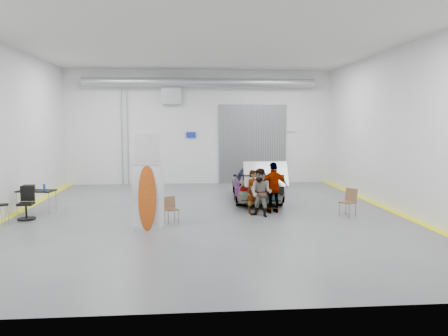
{
  "coord_description": "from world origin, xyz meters",
  "views": [
    {
      "loc": [
        -0.67,
        -15.23,
        3.27
      ],
      "look_at": [
        0.72,
        1.53,
        1.5
      ],
      "focal_mm": 35.0,
      "sensor_mm": 36.0,
      "label": 1
    }
  ],
  "objects": [
    {
      "name": "surfboard_display",
      "position": [
        -1.88,
        -2.1,
        1.3
      ],
      "size": [
        0.91,
        0.29,
        3.22
      ],
      "rotation": [
        0.0,
        0.0,
        -0.06
      ],
      "color": "white",
      "rests_on": "ground"
    },
    {
      "name": "folding_chair_far",
      "position": [
        4.86,
        -0.68,
        0.3
      ],
      "size": [
        0.63,
        0.74,
        0.97
      ],
      "rotation": [
        0.0,
        0.0,
        -0.94
      ],
      "color": "brown",
      "rests_on": "ground"
    },
    {
      "name": "person_b",
      "position": [
        1.85,
        -0.5,
        0.84
      ],
      "size": [
        1.04,
        0.99,
        1.69
      ],
      "primitive_type": "imported",
      "rotation": [
        0.0,
        0.0,
        -0.61
      ],
      "color": "teal",
      "rests_on": "ground"
    },
    {
      "name": "trunk_lid",
      "position": [
        2.21,
        0.69,
        1.43
      ],
      "size": [
        1.64,
        1.0,
        0.04
      ],
      "primitive_type": "cube",
      "color": "silver",
      "rests_on": "sedan_car"
    },
    {
      "name": "person_c",
      "position": [
        2.41,
        0.14,
        0.92
      ],
      "size": [
        1.13,
        0.63,
        1.84
      ],
      "primitive_type": "imported",
      "rotation": [
        0.0,
        0.0,
        3.33
      ],
      "color": "olive",
      "rests_on": "ground"
    },
    {
      "name": "folding_chair_near",
      "position": [
        -1.22,
        -1.1,
        0.26
      ],
      "size": [
        0.51,
        0.55,
        0.84
      ],
      "rotation": [
        0.0,
        0.0,
        0.39
      ],
      "color": "brown",
      "rests_on": "ground"
    },
    {
      "name": "sedan_car",
      "position": [
        2.21,
        2.86,
        0.7
      ],
      "size": [
        2.34,
        4.99,
        1.41
      ],
      "primitive_type": "imported",
      "rotation": [
        0.0,
        0.0,
        3.06
      ],
      "color": "white",
      "rests_on": "ground"
    },
    {
      "name": "ground",
      "position": [
        0.0,
        0.0,
        0.0
      ],
      "size": [
        16.0,
        16.0,
        0.0
      ],
      "primitive_type": "plane",
      "color": "#585A5F",
      "rests_on": "ground"
    },
    {
      "name": "office_chair",
      "position": [
        -6.1,
        -0.26,
        0.48
      ],
      "size": [
        0.59,
        0.59,
        1.1
      ],
      "rotation": [
        0.0,
        0.0,
        0.05
      ],
      "color": "black",
      "rests_on": "ground"
    },
    {
      "name": "room_shell",
      "position": [
        0.24,
        2.22,
        4.08
      ],
      "size": [
        14.02,
        16.18,
        6.01
      ],
      "color": "silver",
      "rests_on": "ground"
    },
    {
      "name": "work_table",
      "position": [
        -6.22,
        0.87,
        0.82
      ],
      "size": [
        1.38,
        0.84,
        1.06
      ],
      "rotation": [
        0.0,
        0.0,
        -0.15
      ],
      "color": "#9C9EA5",
      "rests_on": "ground"
    },
    {
      "name": "shop_stool",
      "position": [
        -6.52,
        -1.12,
        0.35
      ],
      "size": [
        0.36,
        0.36,
        0.7
      ],
      "rotation": [
        0.0,
        0.0,
        -0.1
      ],
      "color": "black",
      "rests_on": "ground"
    },
    {
      "name": "person_a",
      "position": [
        1.68,
        0.14,
        0.78
      ],
      "size": [
        0.67,
        0.56,
        1.57
      ],
      "primitive_type": "imported",
      "rotation": [
        0.0,
        0.0,
        0.39
      ],
      "color": "brown",
      "rests_on": "ground"
    }
  ]
}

